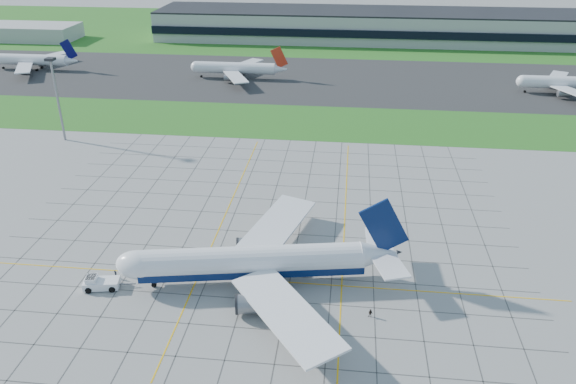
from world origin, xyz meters
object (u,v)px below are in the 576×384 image
crew_near (116,274)px  distant_jet_0 (33,60)px  crew_far (370,313)px  pushback_tug (100,283)px  distant_jet_2 (563,82)px  airliner (254,262)px  distant_jet_1 (237,68)px  light_mast (56,89)px

crew_near → distant_jet_0: distant_jet_0 is taller
crew_far → distant_jet_0: bearing=150.3°
pushback_tug → distant_jet_2: bearing=37.7°
pushback_tug → crew_near: size_ratio=5.46×
airliner → distant_jet_0: (-125.50, 149.18, -0.26)m
pushback_tug → distant_jet_0: (-96.72, 154.16, 3.30)m
distant_jet_1 → light_mast: bearing=-117.1°
light_mast → crew_near: (44.32, -69.42, -15.29)m
distant_jet_1 → distant_jet_2: same height
airliner → distant_jet_1: bearing=91.9°
airliner → crew_far: airliner is taller
crew_near → pushback_tug: bearing=159.3°
airliner → crew_far: bearing=-30.3°
airliner → distant_jet_2: bearing=43.8°
light_mast → distant_jet_2: 183.58m
airliner → distant_jet_0: 194.94m
crew_near → airliner: bearing=-80.5°
pushback_tug → crew_far: size_ratio=5.90×
distant_jet_2 → crew_far: bearing=-117.8°
airliner → distant_jet_1: (-31.97, 144.83, -0.26)m
light_mast → crew_far: bearing=-39.1°
pushback_tug → distant_jet_0: 182.02m
pushback_tug → distant_jet_2: 190.58m
crew_far → distant_jet_0: (-147.36, 157.01, 3.66)m
airliner → distant_jet_0: airliner is taller
light_mast → crew_far: size_ratio=15.58×
airliner → distant_jet_2: airliner is taller
distant_jet_1 → distant_jet_2: size_ratio=1.00×
light_mast → distant_jet_2: size_ratio=0.60×
airliner → pushback_tug: size_ratio=5.66×
crew_far → distant_jet_1: (-53.83, 152.67, 3.66)m
crew_near → distant_jet_1: distant_jet_1 is taller
airliner → distant_jet_1: 148.32m
light_mast → crew_near: bearing=-57.4°
crew_near → distant_jet_2: 186.91m
crew_far → distant_jet_0: 215.36m
crew_near → distant_jet_2: bearing=-35.9°
distant_jet_0 → distant_jet_1: bearing=-2.7°
distant_jet_0 → crew_near: bearing=-56.9°
airliner → distant_jet_1: airliner is taller
distant_jet_1 → distant_jet_2: 130.45m
light_mast → pushback_tug: 85.69m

